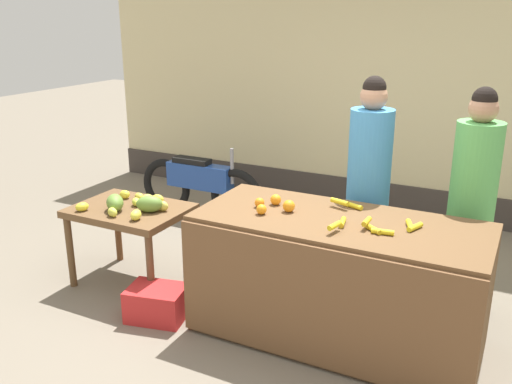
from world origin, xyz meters
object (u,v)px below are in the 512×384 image
(parked_motorcycle, at_px, (200,185))
(produce_crate, at_px, (157,303))
(vendor_woman_blue_shirt, at_px, (368,191))
(vendor_woman_green_shirt, at_px, (471,205))
(produce_sack, at_px, (244,244))

(parked_motorcycle, height_order, produce_crate, parked_motorcycle)
(vendor_woman_blue_shirt, distance_m, parked_motorcycle, 2.46)
(vendor_woman_green_shirt, height_order, produce_sack, vendor_woman_green_shirt)
(vendor_woman_green_shirt, xyz_separation_m, parked_motorcycle, (-2.99, 0.86, -0.50))
(vendor_woman_green_shirt, bearing_deg, parked_motorcycle, 163.96)
(vendor_woman_green_shirt, bearing_deg, produce_crate, -150.34)
(vendor_woman_blue_shirt, xyz_separation_m, produce_sack, (-1.14, 0.01, -0.69))
(produce_crate, bearing_deg, vendor_woman_green_shirt, 29.66)
(produce_crate, bearing_deg, produce_sack, 81.08)
(produce_crate, bearing_deg, parked_motorcycle, 113.84)
(vendor_woman_green_shirt, bearing_deg, produce_sack, -177.49)
(vendor_woman_blue_shirt, relative_size, produce_sack, 3.88)
(vendor_woman_blue_shirt, xyz_separation_m, vendor_woman_green_shirt, (0.77, 0.09, -0.02))
(vendor_woman_green_shirt, height_order, parked_motorcycle, vendor_woman_green_shirt)
(vendor_woman_green_shirt, xyz_separation_m, produce_sack, (-1.91, -0.08, -0.66))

